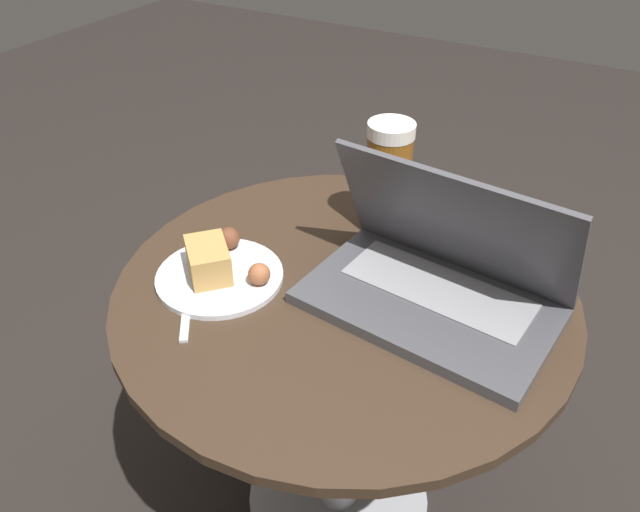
% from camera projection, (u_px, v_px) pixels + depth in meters
% --- Properties ---
extents(ground_plane, '(6.00, 6.00, 0.00)m').
position_uv_depth(ground_plane, '(338.00, 497.00, 1.28)').
color(ground_plane, black).
extents(table, '(0.70, 0.70, 0.56)m').
position_uv_depth(table, '(342.00, 354.00, 1.04)').
color(table, '#9E9EA3').
rests_on(table, ground_plane).
extents(laptop, '(0.37, 0.25, 0.21)m').
position_uv_depth(laptop, '(437.00, 278.00, 0.89)').
color(laptop, '#47474C').
rests_on(laptop, table).
extents(beer_glass, '(0.08, 0.08, 0.20)m').
position_uv_depth(beer_glass, '(388.00, 179.00, 1.02)').
color(beer_glass, brown).
rests_on(beer_glass, table).
extents(snack_plate, '(0.20, 0.20, 0.06)m').
position_uv_depth(snack_plate, '(218.00, 267.00, 0.96)').
color(snack_plate, silver).
rests_on(snack_plate, table).
extents(fork, '(0.12, 0.16, 0.00)m').
position_uv_depth(fork, '(188.00, 293.00, 0.93)').
color(fork, silver).
rests_on(fork, table).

